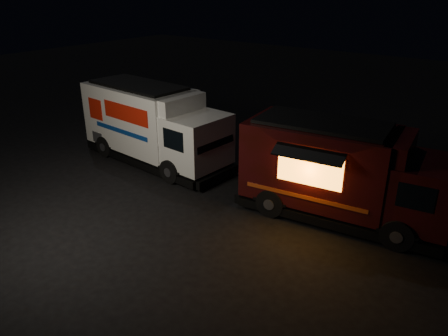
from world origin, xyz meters
TOP-DOWN VIEW (x-y plane):
  - ground at (0.00, 0.00)m, footprint 80.00×80.00m
  - white_truck at (-3.98, 3.08)m, footprint 7.69×3.07m
  - red_truck at (4.71, 3.32)m, footprint 7.40×3.49m

SIDE VIEW (x-z plane):
  - ground at x=0.00m, z-range 0.00..0.00m
  - red_truck at x=4.71m, z-range 0.00..3.32m
  - white_truck at x=-3.98m, z-range 0.00..3.41m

